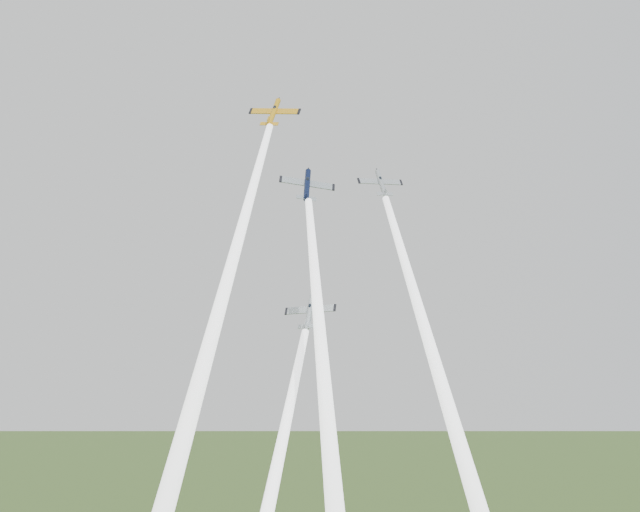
{
  "coord_description": "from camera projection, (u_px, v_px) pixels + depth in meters",
  "views": [
    {
      "loc": [
        9.7,
        -108.98,
        77.46
      ],
      "look_at": [
        0.0,
        -6.0,
        92.0
      ],
      "focal_mm": 45.0,
      "sensor_mm": 36.0,
      "label": 1
    }
  ],
  "objects": [
    {
      "name": "plane_yellow",
      "position": [
        274.0,
        112.0,
        114.51
      ],
      "size": [
        8.57,
        6.21,
        7.35
      ],
      "primitive_type": null,
      "rotation": [
        0.94,
        0.08,
        -0.12
      ],
      "color": "orange"
    },
    {
      "name": "smoke_trail_yellow",
      "position": [
        216.0,
        320.0,
        88.35
      ],
      "size": [
        7.45,
        43.17,
        58.04
      ],
      "primitive_type": null,
      "rotation": [
        -0.63,
        0.0,
        -0.12
      ],
      "color": "white"
    },
    {
      "name": "plane_navy",
      "position": [
        307.0,
        185.0,
        108.59
      ],
      "size": [
        7.85,
        7.05,
        7.79
      ],
      "primitive_type": null,
      "rotation": [
        0.94,
        0.13,
        0.21
      ],
      "color": "#0B1433"
    },
    {
      "name": "smoke_trail_navy",
      "position": [
        325.0,
        390.0,
        85.46
      ],
      "size": [
        9.96,
        37.09,
        50.12
      ],
      "primitive_type": null,
      "rotation": [
        -0.63,
        0.0,
        0.21
      ],
      "color": "white"
    },
    {
      "name": "plane_silver_right",
      "position": [
        381.0,
        183.0,
        112.96
      ],
      "size": [
        7.89,
        6.62,
        6.03
      ],
      "primitive_type": null,
      "rotation": [
        0.94,
        -0.02,
        0.34
      ],
      "color": "#ABB3BA"
    },
    {
      "name": "smoke_trail_silver_right",
      "position": [
        449.0,
        408.0,
        87.58
      ],
      "size": [
        16.36,
        40.46,
        56.62
      ],
      "primitive_type": null,
      "rotation": [
        -0.63,
        0.0,
        0.34
      ],
      "color": "white"
    },
    {
      "name": "plane_silver_low",
      "position": [
        310.0,
        312.0,
        102.54
      ],
      "size": [
        7.27,
        5.96,
        6.43
      ],
      "primitive_type": null,
      "rotation": [
        0.94,
        -0.05,
        -0.17
      ],
      "color": "#AEB6BD"
    }
  ]
}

